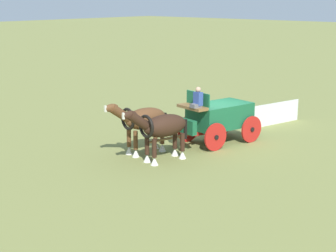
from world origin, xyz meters
name	(u,v)px	position (x,y,z in m)	size (l,w,h in m)	color
ground_plane	(219,142)	(0.00, 0.00, 0.00)	(220.00, 220.00, 0.00)	olive
show_wagon	(218,117)	(0.14, -0.02, 1.18)	(5.69, 2.44, 2.69)	#195B38
draft_horse_near	(162,128)	(3.75, -0.04, 1.34)	(3.01, 1.23, 2.21)	#331E14
draft_horse_off	(143,121)	(3.51, -1.32, 1.38)	(2.95, 1.23, 2.26)	brown
sponsor_banner	(276,113)	(-4.65, 0.12, 0.55)	(3.20, 0.06, 1.10)	silver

